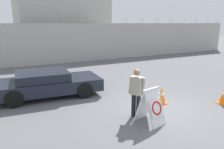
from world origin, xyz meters
TOP-DOWN VIEW (x-y plane):
  - ground_plane at (0.00, 0.00)m, footprint 90.00×90.00m
  - perimeter_wall at (-0.00, 11.15)m, footprint 36.00×0.30m
  - building_block at (0.82, 16.26)m, footprint 8.11×6.66m
  - barricade_sign at (-1.01, -0.77)m, footprint 0.80×0.95m
  - security_guard at (-1.16, -0.13)m, footprint 0.40×0.66m
  - traffic_cone_far at (0.44, 0.46)m, footprint 0.42×0.42m
  - parked_car_front_coupe at (-3.33, 3.47)m, footprint 4.56×2.31m

SIDE VIEW (x-z plane):
  - ground_plane at x=0.00m, z-range 0.00..0.00m
  - traffic_cone_far at x=0.44m, z-range 0.00..0.65m
  - barricade_sign at x=-1.01m, z-range 0.00..1.13m
  - parked_car_front_coupe at x=-3.33m, z-range 0.03..1.12m
  - security_guard at x=-1.16m, z-range 0.08..1.73m
  - perimeter_wall at x=0.00m, z-range -0.22..3.32m
  - building_block at x=0.82m, z-range 0.00..5.96m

